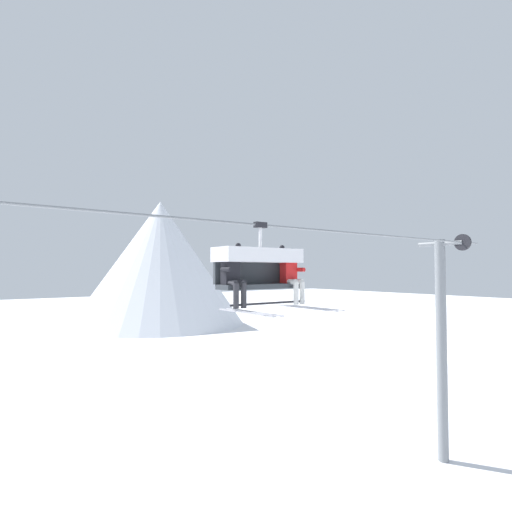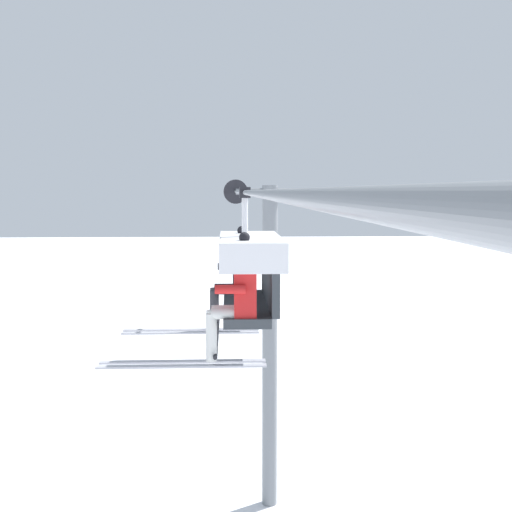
# 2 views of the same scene
# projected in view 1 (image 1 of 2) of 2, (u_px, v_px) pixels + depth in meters

# --- Properties ---
(mountain_peak_central) EXTENTS (20.84, 20.84, 15.25)m
(mountain_peak_central) POSITION_uv_depth(u_px,v_px,m) (160.00, 263.00, 49.55)
(mountain_peak_central) COLOR white
(mountain_peak_central) RESTS_ON ground_plane
(lift_tower_far) EXTENTS (0.36, 1.88, 7.86)m
(lift_tower_far) POSITION_uv_depth(u_px,v_px,m) (442.00, 343.00, 14.00)
(lift_tower_far) COLOR slate
(lift_tower_far) RESTS_ON ground_plane
(lift_cable) EXTENTS (18.38, 0.05, 0.05)m
(lift_cable) POSITION_uv_depth(u_px,v_px,m) (275.00, 226.00, 8.63)
(lift_cable) COLOR slate
(chairlift_chair) EXTENTS (1.94, 0.74, 1.70)m
(chairlift_chair) POSITION_uv_depth(u_px,v_px,m) (258.00, 263.00, 8.41)
(chairlift_chair) COLOR #33383D
(skier_black) EXTENTS (0.48, 1.70, 1.34)m
(skier_black) POSITION_uv_depth(u_px,v_px,m) (234.00, 275.00, 7.78)
(skier_black) COLOR black
(skier_red) EXTENTS (0.48, 1.70, 1.34)m
(skier_red) POSITION_uv_depth(u_px,v_px,m) (292.00, 275.00, 8.68)
(skier_red) COLOR red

